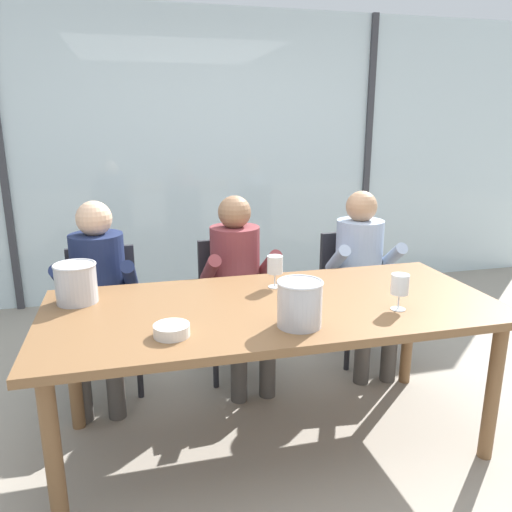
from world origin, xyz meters
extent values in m
plane|color=#9E9384|center=(0.00, 1.00, 0.00)|extent=(14.00, 14.00, 0.00)
cube|color=silver|center=(0.00, 2.43, 1.30)|extent=(7.41, 0.03, 2.60)
cube|color=#38383D|center=(-1.67, 2.41, 1.30)|extent=(0.06, 0.06, 2.60)
cube|color=#38383D|center=(1.67, 2.41, 1.30)|extent=(0.06, 0.06, 2.60)
cube|color=#568942|center=(0.00, 6.02, 0.99)|extent=(13.41, 2.40, 1.98)
cube|color=brown|center=(0.00, 0.00, 0.75)|extent=(2.21, 0.97, 0.04)
cylinder|color=brown|center=(-1.00, -0.39, 0.37)|extent=(0.07, 0.07, 0.73)
cylinder|color=brown|center=(1.00, -0.39, 0.37)|extent=(0.07, 0.07, 0.73)
cylinder|color=brown|center=(-1.00, 0.39, 0.37)|extent=(0.07, 0.07, 0.73)
cylinder|color=brown|center=(1.00, 0.39, 0.37)|extent=(0.07, 0.07, 0.73)
cube|color=#232328|center=(-0.85, 0.80, 0.43)|extent=(0.45, 0.45, 0.03)
cube|color=#232328|center=(-0.86, 1.00, 0.66)|extent=(0.42, 0.04, 0.42)
cylinder|color=#232328|center=(-1.04, 0.61, 0.21)|extent=(0.04, 0.04, 0.42)
cylinder|color=#232328|center=(-0.66, 0.62, 0.21)|extent=(0.04, 0.04, 0.42)
cylinder|color=#232328|center=(-1.05, 0.99, 0.21)|extent=(0.04, 0.04, 0.42)
cylinder|color=#232328|center=(-0.67, 1.00, 0.21)|extent=(0.04, 0.04, 0.42)
cube|color=#232328|center=(-0.01, 0.82, 0.43)|extent=(0.46, 0.46, 0.03)
cube|color=#232328|center=(-0.02, 1.02, 0.66)|extent=(0.42, 0.06, 0.42)
cylinder|color=#232328|center=(-0.19, 0.62, 0.21)|extent=(0.04, 0.04, 0.42)
cylinder|color=#232328|center=(0.19, 0.64, 0.21)|extent=(0.04, 0.04, 0.42)
cylinder|color=#232328|center=(-0.21, 1.00, 0.21)|extent=(0.04, 0.04, 0.42)
cylinder|color=#232328|center=(0.17, 1.02, 0.21)|extent=(0.04, 0.04, 0.42)
cube|color=#232328|center=(0.88, 0.83, 0.43)|extent=(0.48, 0.48, 0.03)
cube|color=#232328|center=(0.86, 1.03, 0.66)|extent=(0.42, 0.08, 0.42)
cylinder|color=#232328|center=(0.70, 0.63, 0.21)|extent=(0.04, 0.04, 0.42)
cylinder|color=#232328|center=(1.08, 0.66, 0.21)|extent=(0.04, 0.04, 0.42)
cylinder|color=#232328|center=(0.67, 1.00, 0.21)|extent=(0.04, 0.04, 0.42)
cylinder|color=#232328|center=(1.05, 1.04, 0.21)|extent=(0.04, 0.04, 0.42)
cylinder|color=#192347|center=(-0.86, 0.84, 0.73)|extent=(0.34, 0.34, 0.52)
sphere|color=#DBAD89|center=(-0.86, 0.84, 1.08)|extent=(0.21, 0.21, 0.21)
cube|color=#47423D|center=(-0.96, 0.64, 0.47)|extent=(0.15, 0.41, 0.13)
cube|color=#47423D|center=(-0.78, 0.63, 0.47)|extent=(0.15, 0.41, 0.13)
cylinder|color=#47423D|center=(-0.98, 0.44, 0.22)|extent=(0.10, 0.10, 0.45)
cylinder|color=#47423D|center=(-0.80, 0.43, 0.22)|extent=(0.10, 0.10, 0.45)
cylinder|color=#192347|center=(-1.06, 0.73, 0.75)|extent=(0.10, 0.33, 0.26)
cylinder|color=#192347|center=(-0.68, 0.71, 0.75)|extent=(0.10, 0.33, 0.26)
cylinder|color=brown|center=(-0.02, 0.84, 0.73)|extent=(0.34, 0.34, 0.52)
sphere|color=#936B4C|center=(-0.02, 0.84, 1.08)|extent=(0.21, 0.21, 0.21)
cube|color=#47423D|center=(-0.10, 0.63, 0.47)|extent=(0.15, 0.41, 0.13)
cube|color=#47423D|center=(0.08, 0.64, 0.47)|extent=(0.15, 0.41, 0.13)
cylinder|color=#47423D|center=(-0.08, 0.43, 0.22)|extent=(0.10, 0.10, 0.45)
cylinder|color=#47423D|center=(0.10, 0.44, 0.22)|extent=(0.10, 0.10, 0.45)
cylinder|color=brown|center=(-0.20, 0.71, 0.75)|extent=(0.10, 0.33, 0.26)
cylinder|color=brown|center=(0.18, 0.73, 0.75)|extent=(0.10, 0.33, 0.26)
cylinder|color=#9EB2D1|center=(0.86, 0.84, 0.73)|extent=(0.35, 0.35, 0.52)
sphere|color=tan|center=(0.86, 0.84, 1.08)|extent=(0.21, 0.21, 0.21)
cube|color=#47423D|center=(0.75, 0.65, 0.47)|extent=(0.17, 0.41, 0.13)
cube|color=#47423D|center=(0.93, 0.63, 0.47)|extent=(0.17, 0.41, 0.13)
cylinder|color=#47423D|center=(0.73, 0.45, 0.22)|extent=(0.10, 0.10, 0.45)
cylinder|color=#47423D|center=(0.91, 0.43, 0.22)|extent=(0.10, 0.10, 0.45)
cylinder|color=#9EB2D1|center=(0.65, 0.74, 0.75)|extent=(0.11, 0.33, 0.26)
cylinder|color=#9EB2D1|center=(1.03, 0.70, 0.75)|extent=(0.11, 0.33, 0.26)
cylinder|color=#B7B7BC|center=(0.03, -0.28, 0.87)|extent=(0.20, 0.20, 0.20)
torus|color=silver|center=(0.03, -0.28, 0.97)|extent=(0.20, 0.20, 0.01)
cylinder|color=#B7B7BC|center=(-0.93, 0.26, 0.87)|extent=(0.20, 0.20, 0.19)
torus|color=silver|center=(-0.93, 0.26, 0.96)|extent=(0.21, 0.21, 0.01)
cylinder|color=silver|center=(-0.52, -0.25, 0.80)|extent=(0.15, 0.15, 0.05)
cylinder|color=silver|center=(0.55, -0.22, 0.77)|extent=(0.07, 0.07, 0.00)
cylinder|color=silver|center=(0.55, -0.22, 0.81)|extent=(0.01, 0.01, 0.07)
cylinder|color=silver|center=(0.55, -0.22, 0.90)|extent=(0.08, 0.08, 0.09)
cylinder|color=silver|center=(0.08, 0.24, 0.77)|extent=(0.07, 0.07, 0.00)
cylinder|color=silver|center=(0.08, 0.24, 0.81)|extent=(0.01, 0.01, 0.07)
cylinder|color=silver|center=(0.08, 0.24, 0.90)|extent=(0.08, 0.08, 0.09)
camera|label=1|loc=(-0.65, -2.19, 1.64)|focal=34.88mm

